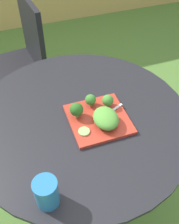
{
  "coord_description": "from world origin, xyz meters",
  "views": [
    {
      "loc": [
        -0.22,
        -0.74,
        1.55
      ],
      "look_at": [
        0.03,
        -0.02,
        0.75
      ],
      "focal_mm": 43.28,
      "sensor_mm": 36.0,
      "label": 1
    }
  ],
  "objects": [
    {
      "name": "salad_plate",
      "position": [
        0.06,
        -0.04,
        0.72
      ],
      "size": [
        0.24,
        0.24,
        0.01
      ],
      "primitive_type": "cube",
      "color": "#AD3323",
      "rests_on": "patio_table"
    },
    {
      "name": "drinking_glass",
      "position": [
        -0.21,
        -0.32,
        0.76
      ],
      "size": [
        0.08,
        0.08,
        0.11
      ],
      "color": "#236BA8",
      "rests_on": "patio_table"
    },
    {
      "name": "broccoli_floret_1",
      "position": [
        -0.02,
        0.0,
        0.76
      ],
      "size": [
        0.06,
        0.06,
        0.07
      ],
      "color": "#99B770",
      "rests_on": "salad_plate"
    },
    {
      "name": "lettuce_mound",
      "position": [
        0.08,
        -0.08,
        0.75
      ],
      "size": [
        0.1,
        0.13,
        0.06
      ],
      "primitive_type": "ellipsoid",
      "color": "#519338",
      "rests_on": "salad_plate"
    },
    {
      "name": "ground_plane",
      "position": [
        0.0,
        0.0,
        0.0
      ],
      "size": [
        12.0,
        12.0,
        0.0
      ],
      "primitive_type": "plane",
      "color": "#4C7533"
    },
    {
      "name": "broccoli_floret_2",
      "position": [
        0.06,
        0.04,
        0.76
      ],
      "size": [
        0.05,
        0.05,
        0.05
      ],
      "color": "#99B770",
      "rests_on": "salad_plate"
    },
    {
      "name": "patio_chair",
      "position": [
        -0.17,
        0.8,
        0.53
      ],
      "size": [
        0.49,
        0.49,
        0.9
      ],
      "color": "black",
      "rests_on": "ground_plane"
    },
    {
      "name": "cucumber_slice_0",
      "position": [
        -0.02,
        -0.09,
        0.73
      ],
      "size": [
        0.05,
        0.05,
        0.01
      ],
      "primitive_type": "cylinder",
      "color": "#8EB766",
      "rests_on": "salad_plate"
    },
    {
      "name": "patio_table",
      "position": [
        0.0,
        0.0,
        0.47
      ],
      "size": [
        0.93,
        0.93,
        0.71
      ],
      "color": "black",
      "rests_on": "ground_plane"
    },
    {
      "name": "fork",
      "position": [
        0.1,
        -0.04,
        0.73
      ],
      "size": [
        0.15,
        0.08,
        0.0
      ],
      "color": "silver",
      "rests_on": "salad_plate"
    },
    {
      "name": "broccoli_floret_0",
      "position": [
        0.13,
        0.01,
        0.76
      ],
      "size": [
        0.05,
        0.05,
        0.06
      ],
      "color": "#99B770",
      "rests_on": "salad_plate"
    }
  ]
}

